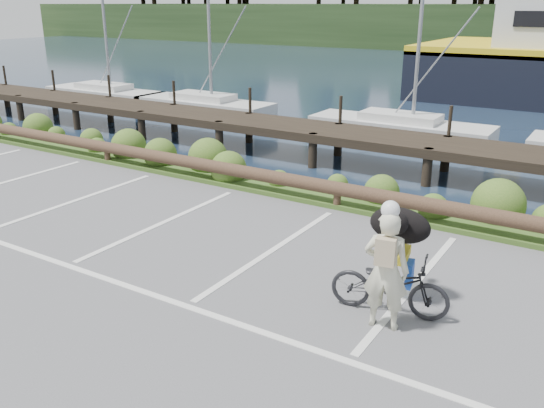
# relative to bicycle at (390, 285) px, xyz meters

# --- Properties ---
(ground) EXTENTS (72.00, 72.00, 0.00)m
(ground) POSITION_rel_bicycle_xyz_m (-2.56, -1.00, -0.44)
(ground) COLOR #535355
(vegetation_strip) EXTENTS (34.00, 1.60, 0.10)m
(vegetation_strip) POSITION_rel_bicycle_xyz_m (-2.56, 4.30, -0.39)
(vegetation_strip) COLOR #3D5B21
(vegetation_strip) RESTS_ON ground
(log_rail) EXTENTS (32.00, 0.30, 0.60)m
(log_rail) POSITION_rel_bicycle_xyz_m (-2.56, 3.60, -0.44)
(log_rail) COLOR #443021
(log_rail) RESTS_ON ground
(bicycle) EXTENTS (1.76, 0.88, 0.88)m
(bicycle) POSITION_rel_bicycle_xyz_m (0.00, 0.00, 0.00)
(bicycle) COLOR black
(bicycle) RESTS_ON ground
(cyclist) EXTENTS (0.67, 0.50, 1.68)m
(cyclist) POSITION_rel_bicycle_xyz_m (0.07, -0.38, 0.40)
(cyclist) COLOR beige
(cyclist) RESTS_ON ground
(dog) EXTENTS (0.60, 0.98, 0.53)m
(dog) POSITION_rel_bicycle_xyz_m (-0.10, 0.53, 0.70)
(dog) COLOR black
(dog) RESTS_ON bicycle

